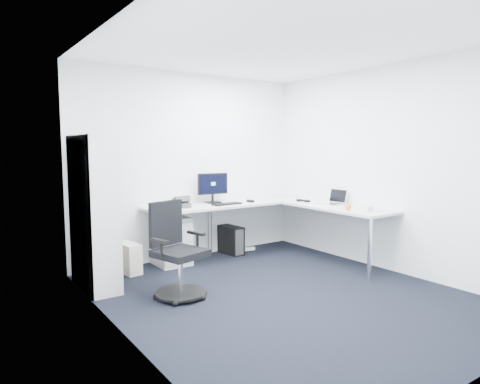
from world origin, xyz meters
TOP-DOWN VIEW (x-y plane):
  - ground at (0.00, 0.00)m, footprint 4.20×4.20m
  - ceiling at (0.00, 0.00)m, footprint 4.20×4.20m
  - wall_back at (0.00, 2.10)m, footprint 3.60×0.02m
  - wall_left at (-1.80, 0.00)m, footprint 0.02×4.20m
  - wall_right at (1.80, 0.00)m, footprint 0.02×4.20m
  - l_desk at (0.55, 1.40)m, footprint 2.77×1.55m
  - drawer_pedestal at (-0.47, 1.87)m, footprint 0.44×0.54m
  - bookshelf at (-1.62, 1.45)m, footprint 0.34×0.89m
  - task_chair at (-0.96, 0.59)m, footprint 0.72×0.72m
  - black_pc_tower at (0.55, 1.86)m, footprint 0.23×0.45m
  - beige_pc_tower at (-1.11, 1.79)m, footprint 0.24×0.43m
  - power_strip at (0.80, 1.88)m, footprint 0.39×0.11m
  - monitor at (0.25, 1.89)m, footprint 0.49×0.20m
  - black_keyboard at (0.31, 1.61)m, footprint 0.45×0.18m
  - mouse at (0.75, 1.64)m, footprint 0.07×0.11m
  - desk_phone at (-0.38, 1.73)m, footprint 0.24×0.24m
  - laptop at (1.52, 0.77)m, footprint 0.34×0.33m
  - white_keyboard at (1.28, 0.74)m, footprint 0.14×0.42m
  - headphones at (1.44, 1.23)m, footprint 0.18×0.24m
  - orange_fruit at (1.33, 0.25)m, footprint 0.08×0.08m
  - tissue_box at (1.43, 0.10)m, footprint 0.14×0.23m

SIDE VIEW (x-z plane):
  - ground at x=0.00m, z-range 0.00..0.00m
  - power_strip at x=0.80m, z-range 0.00..0.04m
  - beige_pc_tower at x=-1.11m, z-range 0.00..0.39m
  - black_pc_tower at x=0.55m, z-range 0.00..0.43m
  - drawer_pedestal at x=-0.47m, z-range 0.00..0.67m
  - l_desk at x=0.55m, z-range 0.00..0.81m
  - task_chair at x=-0.96m, z-range 0.00..1.04m
  - white_keyboard at x=1.28m, z-range 0.81..0.82m
  - black_keyboard at x=0.31m, z-range 0.81..0.83m
  - mouse at x=0.75m, z-range 0.81..0.84m
  - headphones at x=1.44m, z-range 0.81..0.86m
  - tissue_box at x=1.43m, z-range 0.81..0.89m
  - orange_fruit at x=1.33m, z-range 0.81..0.89m
  - bookshelf at x=-1.62m, z-range 0.00..1.77m
  - desk_phone at x=-0.38m, z-range 0.81..0.96m
  - laptop at x=1.52m, z-range 0.81..1.03m
  - monitor at x=0.25m, z-range 0.81..1.26m
  - wall_back at x=0.00m, z-range 0.00..2.70m
  - wall_left at x=-1.80m, z-range 0.00..2.70m
  - wall_right at x=1.80m, z-range 0.00..2.70m
  - ceiling at x=0.00m, z-range 2.70..2.70m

